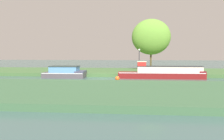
% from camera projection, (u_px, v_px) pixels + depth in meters
% --- Properties ---
extents(ground_plane, '(120.00, 120.00, 0.00)m').
position_uv_depth(ground_plane, '(102.00, 79.00, 24.95)').
color(ground_plane, '#395653').
extents(riverbank_far, '(72.00, 10.00, 0.40)m').
position_uv_depth(riverbank_far, '(109.00, 72.00, 31.88)').
color(riverbank_far, '#3F6234').
rests_on(riverbank_far, ground_plane).
extents(riverbank_near, '(72.00, 10.00, 0.40)m').
position_uv_depth(riverbank_near, '(86.00, 91.00, 16.00)').
color(riverbank_near, '#375B3B').
rests_on(riverbank_near, ground_plane).
extents(maroon_barge, '(9.51, 1.50, 1.90)m').
position_uv_depth(maroon_barge, '(163.00, 73.00, 25.50)').
color(maroon_barge, maroon).
rests_on(maroon_barge, ground_plane).
extents(slate_narrowboat, '(4.76, 2.42, 1.33)m').
position_uv_depth(slate_narrowboat, '(65.00, 73.00, 26.49)').
color(slate_narrowboat, '#4B454A').
rests_on(slate_narrowboat, ground_plane).
extents(willow_tree_left, '(5.48, 3.21, 7.21)m').
position_uv_depth(willow_tree_left, '(151.00, 37.00, 32.41)').
color(willow_tree_left, '#4F4225').
rests_on(willow_tree_left, riverbank_far).
extents(lamp_post, '(0.24, 0.24, 2.92)m').
position_uv_depth(lamp_post, '(139.00, 58.00, 27.62)').
color(lamp_post, '#333338').
rests_on(lamp_post, riverbank_far).
extents(mooring_post_near, '(0.13, 0.13, 0.62)m').
position_uv_depth(mooring_post_near, '(174.00, 71.00, 26.59)').
color(mooring_post_near, '#4E3729').
rests_on(mooring_post_near, riverbank_far).
extents(channel_buoy, '(0.46, 0.46, 0.46)m').
position_uv_depth(channel_buoy, '(117.00, 78.00, 23.45)').
color(channel_buoy, '#E55919').
rests_on(channel_buoy, ground_plane).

